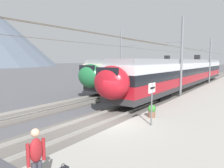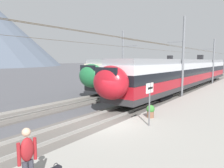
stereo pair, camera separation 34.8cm
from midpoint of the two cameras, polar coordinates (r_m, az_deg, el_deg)
name	(u,v)px [view 2 (the right image)]	position (r m, az deg, el deg)	size (l,w,h in m)	color
ground_plane	(107,128)	(11.65, -0.59, -12.11)	(400.00, 400.00, 0.00)	#4C4C51
platform_slab	(196,146)	(9.66, 23.29, -15.51)	(120.00, 8.13, 0.37)	gray
track_near	(90,123)	(12.38, -5.18, -10.67)	(120.00, 3.00, 0.28)	#5B5651
track_far	(39,110)	(16.11, -18.84, -6.94)	(120.00, 3.00, 0.28)	#5B5651
train_near_platform	(188,72)	(28.68, 20.71, 3.15)	(35.06, 2.87, 4.27)	#2D2D30
train_far_track	(157,70)	(31.88, 12.68, 3.70)	(30.77, 3.00, 4.27)	#2D2D30
catenary_mast_mid	(182,57)	(21.59, 19.27, 7.19)	(46.26, 1.78, 7.96)	slate
catenary_mast_east	(213,61)	(35.70, 26.33, 5.82)	(46.26, 1.78, 7.02)	slate
catenary_mast_far_side	(124,59)	(26.98, 3.67, 6.97)	(46.26, 2.19, 7.53)	slate
platform_sign	(150,95)	(10.69, 11.29, -2.90)	(0.70, 0.08, 2.21)	#59595B
passenger_walking	(27,157)	(5.85, -20.69, -18.27)	(0.53, 0.22, 1.69)	#383842
potted_plant_platform_edge	(150,111)	(12.44, 11.40, -7.21)	(0.48, 0.48, 0.76)	brown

